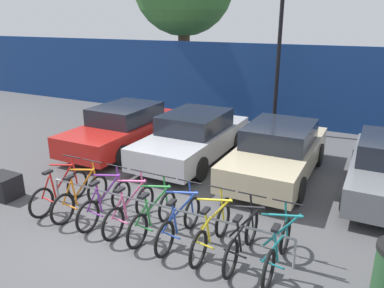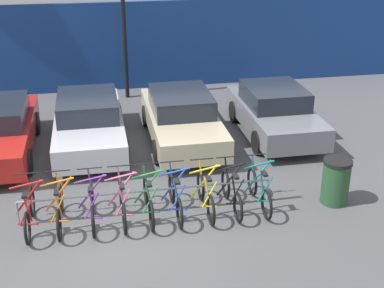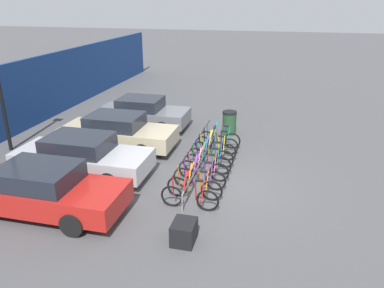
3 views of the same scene
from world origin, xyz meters
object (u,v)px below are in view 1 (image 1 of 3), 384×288
Objects in this scene: car_silver at (194,136)px; bicycle_teal at (278,250)px; car_red at (125,128)px; bike_rack at (157,207)px; car_beige at (278,151)px; bicycle_green at (153,216)px; cargo_crate at (4,186)px; bicycle_black at (242,240)px; bicycle_yellow at (211,232)px; bicycle_red at (60,191)px; bicycle_purple at (105,203)px; bicycle_blue at (179,223)px; bicycle_orange at (81,197)px; bicycle_pink at (130,210)px; lamp_post at (279,49)px.

bicycle_teal is at bearing -48.44° from car_silver.
bike_rack is at bearing -46.55° from car_red.
car_beige is at bearing 69.79° from bike_rack.
bike_rack is 0.19m from bicycle_green.
bicycle_green is 2.44× the size of cargo_crate.
car_red reaches higher than bicycle_black.
bicycle_yellow is at bearing 2.77° from cargo_crate.
bicycle_black is at bearing 0.46° from bicycle_red.
cargo_crate is at bearing -179.46° from bicycle_black.
bicycle_purple is 2.39m from bicycle_yellow.
car_silver is (-1.73, 4.03, 0.31)m from bicycle_blue.
bicycle_orange is at bearing 177.26° from bicycle_purple.
bicycle_pink is 0.38× the size of car_silver.
cargo_crate is at bearing -142.21° from car_beige.
bicycle_black is 5.77m from cargo_crate.
bicycle_blue is at bearing -14.57° from bike_rack.
bicycle_yellow reaches higher than cargo_crate.
lamp_post is (-0.40, 7.97, 2.60)m from bicycle_blue.
car_beige is (3.20, 3.89, 0.31)m from bicycle_orange.
lamp_post is (0.17, 7.83, 2.47)m from bike_rack.
bike_rack is 3.15× the size of bicycle_red.
bicycle_orange is 1.00× the size of bicycle_black.
bicycle_blue is at bearing -43.38° from car_red.
bicycle_purple and bicycle_pink have the same top height.
bicycle_blue is 3.98m from car_beige.
car_silver reaches higher than bicycle_green.
car_silver is at bearing 3.46° from car_red.
bicycle_teal is 5.40m from car_silver.
bicycle_black is 0.32× the size of lamp_post.
lamp_post reaches higher than bicycle_green.
bicycle_orange is 4.10m from car_silver.
car_silver reaches higher than cargo_crate.
lamp_post is at bearing 71.35° from car_silver.
bicycle_green is 4.21m from car_silver.
bicycle_purple is at bearing 178.04° from bicycle_black.
bicycle_green is (0.55, 0.00, 0.00)m from bicycle_pink.
bicycle_pink is 4.92m from car_red.
bicycle_teal is at bearing -33.12° from car_red.
bicycle_red is 2.99m from bicycle_blue.
lamp_post is at bearing 77.76° from bicycle_purple.
bicycle_pink is 0.32× the size of lamp_post.
bicycle_teal is at bearing -2.74° from bicycle_purple.
bicycle_red is 0.38× the size of car_silver.
cargo_crate is at bearing -173.37° from bicycle_pink.
bicycle_green and bicycle_black have the same top height.
bicycle_orange is 1.00× the size of bicycle_pink.
bicycle_orange is at bearing -175.33° from bike_rack.
bicycle_green reaches higher than bike_rack.
bicycle_orange is at bearing -66.10° from car_red.
bicycle_teal is 7.12m from car_red.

